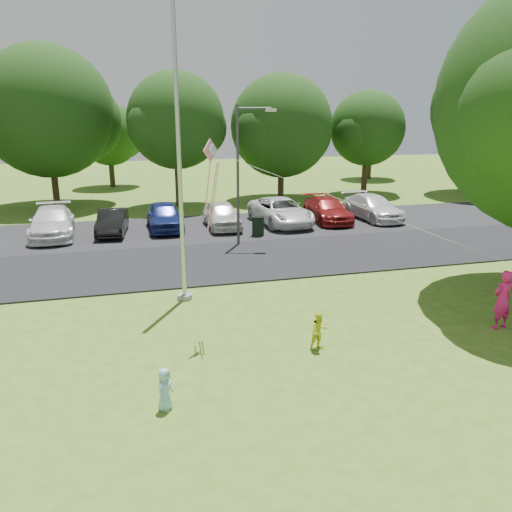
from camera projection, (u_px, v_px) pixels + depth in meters
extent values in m
plane|color=#446B1C|center=(345.00, 352.00, 12.89)|extent=(120.00, 120.00, 0.00)
cube|color=black|center=(255.00, 259.00, 21.25)|extent=(60.00, 6.00, 0.06)
cube|color=black|center=(224.00, 227.00, 27.29)|extent=(42.00, 7.00, 0.06)
cylinder|color=#B7BABF|center=(179.00, 146.00, 15.31)|extent=(0.14, 0.14, 10.00)
cylinder|color=gray|center=(185.00, 297.00, 16.64)|extent=(0.50, 0.50, 0.16)
cylinder|color=#3F3F44|center=(238.00, 177.00, 22.73)|extent=(0.13, 0.13, 6.38)
cylinder|color=#3F3F44|center=(254.00, 108.00, 21.88)|extent=(1.45, 0.53, 0.09)
cube|color=silver|center=(271.00, 110.00, 21.87)|extent=(0.53, 0.37, 0.15)
cylinder|color=black|center=(258.00, 227.00, 25.15)|extent=(0.60, 0.60, 0.97)
cylinder|color=black|center=(258.00, 217.00, 25.01)|extent=(0.64, 0.64, 0.05)
cylinder|color=#332316|center=(55.00, 182.00, 33.51)|extent=(0.44, 0.44, 3.19)
sphere|color=black|center=(47.00, 112.00, 32.27)|extent=(8.50, 8.50, 8.50)
sphere|color=black|center=(80.00, 121.00, 33.71)|extent=(5.53, 5.53, 5.53)
sphere|color=black|center=(16.00, 118.00, 30.97)|extent=(5.10, 5.10, 5.10)
cylinder|color=#332316|center=(178.00, 181.00, 33.32)|extent=(0.44, 0.44, 3.43)
sphere|color=black|center=(176.00, 120.00, 32.26)|extent=(6.27, 6.27, 6.27)
sphere|color=black|center=(196.00, 127.00, 33.32)|extent=(4.07, 4.07, 4.07)
sphere|color=black|center=(157.00, 126.00, 31.30)|extent=(3.76, 3.76, 3.76)
cylinder|color=#332316|center=(281.00, 181.00, 36.50)|extent=(0.44, 0.44, 2.66)
sphere|color=black|center=(282.00, 126.00, 35.45)|extent=(7.27, 7.27, 7.27)
sphere|color=black|center=(300.00, 133.00, 36.69)|extent=(4.72, 4.72, 4.72)
sphere|color=black|center=(265.00, 132.00, 34.34)|extent=(4.36, 4.36, 4.36)
cylinder|color=#332316|center=(365.00, 174.00, 38.90)|extent=(0.44, 0.44, 3.02)
sphere|color=black|center=(367.00, 128.00, 37.96)|extent=(5.67, 5.67, 5.67)
sphere|color=black|center=(378.00, 133.00, 38.92)|extent=(3.68, 3.68, 3.68)
sphere|color=black|center=(358.00, 132.00, 37.09)|extent=(3.40, 3.40, 3.40)
cylinder|color=#332316|center=(484.00, 172.00, 38.60)|extent=(0.44, 0.44, 3.42)
sphere|color=black|center=(492.00, 108.00, 37.31)|extent=(8.77, 8.77, 8.77)
sphere|color=black|center=(504.00, 117.00, 38.80)|extent=(5.70, 5.70, 5.70)
sphere|color=black|center=(481.00, 114.00, 35.97)|extent=(5.26, 5.26, 5.26)
cylinder|color=#332316|center=(112.00, 172.00, 42.63)|extent=(0.44, 0.44, 2.60)
sphere|color=black|center=(109.00, 134.00, 41.79)|extent=(5.20, 5.20, 5.20)
sphere|color=black|center=(124.00, 139.00, 42.67)|extent=(3.38, 3.38, 3.38)
sphere|color=black|center=(96.00, 138.00, 40.99)|extent=(3.12, 3.12, 3.12)
cylinder|color=#332316|center=(369.00, 165.00, 48.19)|extent=(0.44, 0.44, 2.60)
sphere|color=black|center=(371.00, 132.00, 47.34)|extent=(5.20, 5.20, 5.20)
sphere|color=black|center=(379.00, 136.00, 48.22)|extent=(3.38, 3.38, 3.38)
sphere|color=black|center=(364.00, 135.00, 46.55)|extent=(3.12, 3.12, 3.12)
imported|color=silver|center=(52.00, 222.00, 24.80)|extent=(2.31, 5.11, 1.45)
imported|color=black|center=(112.00, 222.00, 25.39)|extent=(1.70, 3.91, 1.25)
imported|color=navy|center=(164.00, 216.00, 26.33)|extent=(1.75, 4.32, 1.47)
imported|color=silver|center=(222.00, 215.00, 26.81)|extent=(1.73, 4.15, 1.40)
imported|color=silver|center=(281.00, 211.00, 27.74)|extent=(2.80, 5.36, 1.44)
imported|color=maroon|center=(327.00, 210.00, 28.49)|extent=(2.11, 4.71, 1.34)
imported|color=silver|center=(373.00, 207.00, 29.09)|extent=(2.27, 4.92, 1.39)
imported|color=#E21E72|center=(502.00, 300.00, 14.14)|extent=(0.68, 0.49, 1.74)
imported|color=yellow|center=(319.00, 331.00, 12.94)|extent=(0.56, 0.48, 1.03)
imported|color=#8DC9D8|center=(165.00, 389.00, 10.28)|extent=(0.49, 0.54, 0.93)
cube|color=pink|center=(210.00, 150.00, 12.70)|extent=(0.44, 0.42, 0.57)
cube|color=#8CC6E5|center=(212.00, 149.00, 12.68)|extent=(0.22, 0.21, 0.27)
cylinder|color=white|center=(365.00, 209.00, 13.27)|extent=(7.98, 1.83, 3.09)
cylinder|color=pink|center=(207.00, 190.00, 12.95)|extent=(0.19, 0.24, 1.52)
cylinder|color=pink|center=(215.00, 194.00, 13.08)|extent=(0.21, 0.40, 1.73)
cylinder|color=pink|center=(212.00, 200.00, 12.97)|extent=(0.23, 0.58, 1.93)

